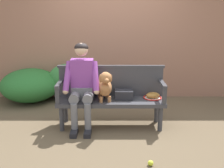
{
  "coord_description": "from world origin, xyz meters",
  "views": [
    {
      "loc": [
        0.02,
        -3.92,
        1.77
      ],
      "look_at": [
        0.0,
        0.0,
        0.69
      ],
      "focal_mm": 42.67,
      "sensor_mm": 36.0,
      "label": 1
    }
  ],
  "objects_px": {
    "person_seated": "(83,83)",
    "tennis_racket": "(154,97)",
    "baseball_glove": "(154,95)",
    "tennis_ball": "(152,163)",
    "garden_bench": "(112,103)",
    "sports_bag": "(125,94)",
    "dog_on_bench": "(106,86)"
  },
  "relations": [
    {
      "from": "garden_bench",
      "to": "tennis_racket",
      "type": "relative_size",
      "value": 2.98
    },
    {
      "from": "person_seated",
      "to": "tennis_racket",
      "type": "bearing_deg",
      "value": 5.05
    },
    {
      "from": "dog_on_bench",
      "to": "tennis_ball",
      "type": "height_order",
      "value": "dog_on_bench"
    },
    {
      "from": "tennis_racket",
      "to": "sports_bag",
      "type": "distance_m",
      "value": 0.47
    },
    {
      "from": "baseball_glove",
      "to": "tennis_ball",
      "type": "bearing_deg",
      "value": -114.59
    },
    {
      "from": "dog_on_bench",
      "to": "baseball_glove",
      "type": "xyz_separation_m",
      "value": [
        0.75,
        0.14,
        -0.19
      ]
    },
    {
      "from": "garden_bench",
      "to": "tennis_ball",
      "type": "relative_size",
      "value": 25.07
    },
    {
      "from": "garden_bench",
      "to": "person_seated",
      "type": "bearing_deg",
      "value": -178.94
    },
    {
      "from": "garden_bench",
      "to": "baseball_glove",
      "type": "bearing_deg",
      "value": 6.69
    },
    {
      "from": "sports_bag",
      "to": "tennis_ball",
      "type": "height_order",
      "value": "sports_bag"
    },
    {
      "from": "dog_on_bench",
      "to": "tennis_racket",
      "type": "height_order",
      "value": "dog_on_bench"
    },
    {
      "from": "tennis_ball",
      "to": "tennis_racket",
      "type": "bearing_deg",
      "value": 80.87
    },
    {
      "from": "dog_on_bench",
      "to": "sports_bag",
      "type": "bearing_deg",
      "value": 19.41
    },
    {
      "from": "baseball_glove",
      "to": "tennis_ball",
      "type": "height_order",
      "value": "baseball_glove"
    },
    {
      "from": "dog_on_bench",
      "to": "tennis_ball",
      "type": "xyz_separation_m",
      "value": [
        0.57,
        -1.07,
        -0.65
      ]
    },
    {
      "from": "tennis_racket",
      "to": "tennis_ball",
      "type": "height_order",
      "value": "tennis_racket"
    },
    {
      "from": "person_seated",
      "to": "tennis_ball",
      "type": "relative_size",
      "value": 19.87
    },
    {
      "from": "garden_bench",
      "to": "baseball_glove",
      "type": "xyz_separation_m",
      "value": [
        0.66,
        0.08,
        0.11
      ]
    },
    {
      "from": "tennis_racket",
      "to": "baseball_glove",
      "type": "height_order",
      "value": "baseball_glove"
    },
    {
      "from": "tennis_racket",
      "to": "sports_bag",
      "type": "height_order",
      "value": "sports_bag"
    },
    {
      "from": "dog_on_bench",
      "to": "tennis_racket",
      "type": "relative_size",
      "value": 0.87
    },
    {
      "from": "sports_bag",
      "to": "baseball_glove",
      "type": "bearing_deg",
      "value": 4.77
    },
    {
      "from": "person_seated",
      "to": "tennis_ball",
      "type": "distance_m",
      "value": 1.6
    },
    {
      "from": "tennis_racket",
      "to": "baseball_glove",
      "type": "bearing_deg",
      "value": -129.56
    },
    {
      "from": "person_seated",
      "to": "tennis_ball",
      "type": "xyz_separation_m",
      "value": [
        0.91,
        -1.13,
        -0.68
      ]
    },
    {
      "from": "sports_bag",
      "to": "dog_on_bench",
      "type": "bearing_deg",
      "value": -160.59
    },
    {
      "from": "tennis_ball",
      "to": "person_seated",
      "type": "bearing_deg",
      "value": 129.09
    },
    {
      "from": "baseball_glove",
      "to": "tennis_ball",
      "type": "distance_m",
      "value": 1.31
    },
    {
      "from": "garden_bench",
      "to": "tennis_racket",
      "type": "xyz_separation_m",
      "value": [
        0.67,
        0.09,
        0.07
      ]
    },
    {
      "from": "tennis_racket",
      "to": "tennis_ball",
      "type": "relative_size",
      "value": 8.4
    },
    {
      "from": "sports_bag",
      "to": "tennis_ball",
      "type": "distance_m",
      "value": 1.3
    },
    {
      "from": "person_seated",
      "to": "dog_on_bench",
      "type": "xyz_separation_m",
      "value": [
        0.35,
        -0.06,
        -0.04
      ]
    }
  ]
}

